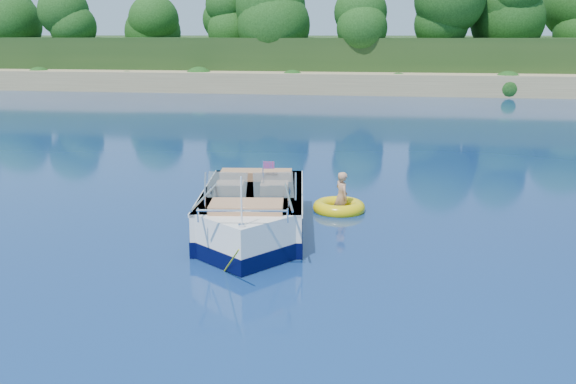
% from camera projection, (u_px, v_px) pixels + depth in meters
% --- Properties ---
extents(ground, '(160.00, 160.00, 0.00)m').
position_uv_depth(ground, '(381.00, 257.00, 12.79)').
color(ground, '#091642').
rests_on(ground, ground).
extents(shoreline, '(170.00, 59.00, 6.00)m').
position_uv_depth(shoreline, '(392.00, 63.00, 73.67)').
color(shoreline, '#8B7950').
rests_on(shoreline, ground).
extents(treeline, '(150.00, 7.12, 8.19)m').
position_uv_depth(treeline, '(394.00, 18.00, 50.75)').
color(treeline, black).
rests_on(treeline, ground).
extents(motorboat, '(2.80, 6.25, 2.09)m').
position_uv_depth(motorboat, '(252.00, 216.00, 14.19)').
color(motorboat, white).
rests_on(motorboat, ground).
extents(tow_tube, '(1.38, 1.38, 0.35)m').
position_uv_depth(tow_tube, '(339.00, 207.00, 16.12)').
color(tow_tube, yellow).
rests_on(tow_tube, ground).
extents(boy, '(0.65, 0.78, 1.41)m').
position_uv_depth(boy, '(341.00, 211.00, 16.16)').
color(boy, tan).
rests_on(boy, ground).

